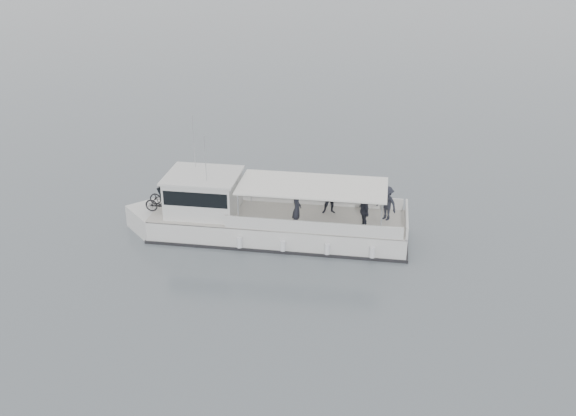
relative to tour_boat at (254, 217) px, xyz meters
The scene contains 2 objects.
ground 4.38m from the tour_boat, 158.39° to the left, with size 1400.00×1400.00×0.00m, color #565F66.
tour_boat is the anchor object (origin of this frame).
Camera 1 is at (18.20, -24.35, 13.83)m, focal length 40.00 mm.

